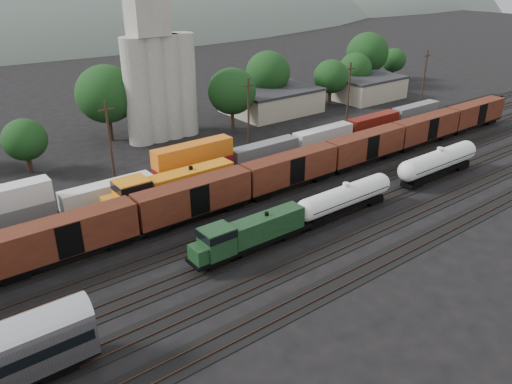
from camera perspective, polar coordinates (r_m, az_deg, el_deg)
ground at (r=62.65m, az=2.41°, el=-2.69°), size 600.00×600.00×0.00m
tracks at (r=62.63m, az=2.41°, el=-2.65°), size 180.00×33.20×0.20m
green_locomotive at (r=53.50m, az=-1.06°, el=-4.90°), size 15.48×2.73×4.10m
tank_car_a at (r=62.61m, az=10.13°, el=-0.60°), size 15.62×2.80×4.09m
tank_car_b at (r=77.16m, az=20.11°, el=3.31°), size 16.97×3.04×4.45m
orange_locomotive at (r=64.24m, az=-9.93°, el=0.41°), size 19.60×3.27×4.90m
boxcar_string at (r=60.38m, az=-7.11°, el=-0.67°), size 138.20×2.90×4.20m
container_wall at (r=69.23m, az=-10.79°, el=1.54°), size 160.00×2.60×5.80m
grain_silo at (r=89.52m, az=-11.02°, el=12.91°), size 13.40×5.00×29.00m
industrial_sheds at (r=92.46m, az=-8.52°, el=7.89°), size 119.38×17.26×5.10m
tree_band at (r=92.00m, az=-12.62°, el=10.52°), size 161.19×20.27×13.41m
utility_poles at (r=77.23m, az=-8.08°, el=7.42°), size 122.20×0.36×12.00m
distant_hills at (r=312.32m, az=-26.68°, el=12.99°), size 860.00×286.00×130.00m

